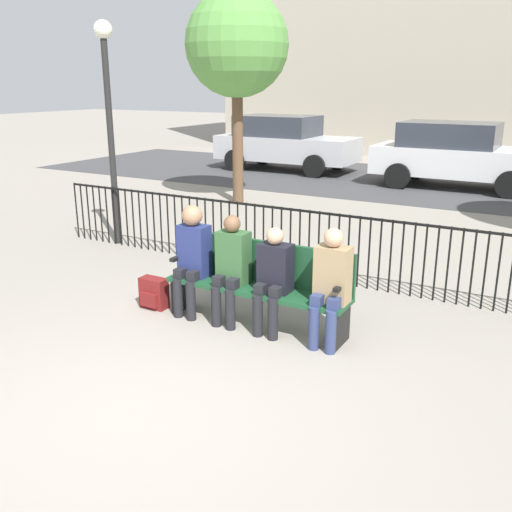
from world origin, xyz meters
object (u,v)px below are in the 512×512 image
object	(u,v)px
lamp_post	(108,100)
parked_car_2	(284,142)
seated_person_2	(273,276)
backpack	(154,293)
seated_person_0	(192,254)
seated_person_1	(231,265)
parked_car_1	(457,154)
tree_0	(237,46)
park_bench	(260,280)
seated_person_3	(331,282)

from	to	relation	value
lamp_post	parked_car_2	bearing A→B (deg)	98.58
seated_person_2	lamp_post	bearing A→B (deg)	154.57
backpack	parked_car_2	size ratio (longest dim) A/B	0.09
seated_person_0	seated_person_1	xyz separation A→B (m)	(0.52, -0.00, -0.05)
seated_person_0	parked_car_1	world-z (taller)	parked_car_1
tree_0	backpack	bearing A→B (deg)	-67.96
park_bench	backpack	xyz separation A→B (m)	(-1.31, -0.23, -0.32)
park_bench	parked_car_1	distance (m)	9.88
lamp_post	parked_car_2	distance (m)	8.93
parked_car_2	parked_car_1	bearing A→B (deg)	-6.18
park_bench	parked_car_1	xyz separation A→B (m)	(0.15, 9.87, 0.34)
seated_person_1	seated_person_3	distance (m)	1.16
seated_person_2	parked_car_1	bearing A→B (deg)	90.52
seated_person_2	tree_0	distance (m)	7.40
park_bench	tree_0	distance (m)	7.22
seated_person_3	tree_0	world-z (taller)	tree_0
seated_person_2	tree_0	size ratio (longest dim) A/B	0.26
backpack	seated_person_3	bearing A→B (deg)	2.60
park_bench	seated_person_3	xyz separation A→B (m)	(0.88, -0.13, 0.17)
seated_person_2	seated_person_0	bearing A→B (deg)	179.62
seated_person_2	lamp_post	xyz separation A→B (m)	(-3.90, 1.85, 1.67)
park_bench	backpack	bearing A→B (deg)	-170.04
park_bench	seated_person_3	bearing A→B (deg)	-8.46
park_bench	seated_person_1	bearing A→B (deg)	-155.12
parked_car_2	seated_person_3	bearing A→B (deg)	-61.00
park_bench	parked_car_2	xyz separation A→B (m)	(-4.98, 10.43, 0.34)
seated_person_0	backpack	size ratio (longest dim) A/B	3.46
seated_person_2	lamp_post	distance (m)	4.63
seated_person_3	lamp_post	size ratio (longest dim) A/B	0.35
seated_person_0	lamp_post	world-z (taller)	lamp_post
park_bench	tree_0	world-z (taller)	tree_0
seated_person_0	lamp_post	bearing A→B (deg)	147.15
seated_person_3	parked_car_1	distance (m)	10.03
seated_person_0	backpack	bearing A→B (deg)	-168.64
seated_person_0	seated_person_2	xyz separation A→B (m)	(1.04, -0.01, -0.08)
seated_person_1	seated_person_3	bearing A→B (deg)	0.01
seated_person_0	parked_car_2	xyz separation A→B (m)	(-4.17, 10.56, 0.12)
seated_person_0	backpack	distance (m)	0.75
seated_person_1	tree_0	distance (m)	7.13
seated_person_2	parked_car_1	size ratio (longest dim) A/B	0.27
park_bench	seated_person_1	xyz separation A→B (m)	(-0.28, -0.13, 0.17)
lamp_post	parked_car_1	size ratio (longest dim) A/B	0.83
parked_car_1	parked_car_2	world-z (taller)	same
backpack	tree_0	size ratio (longest dim) A/B	0.08
seated_person_0	seated_person_3	distance (m)	1.68
seated_person_1	parked_car_2	world-z (taller)	parked_car_2
park_bench	seated_person_0	distance (m)	0.84
seated_person_3	backpack	size ratio (longest dim) A/B	3.32
seated_person_0	parked_car_2	distance (m)	11.35
seated_person_0	backpack	xyz separation A→B (m)	(-0.51, -0.10, -0.54)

